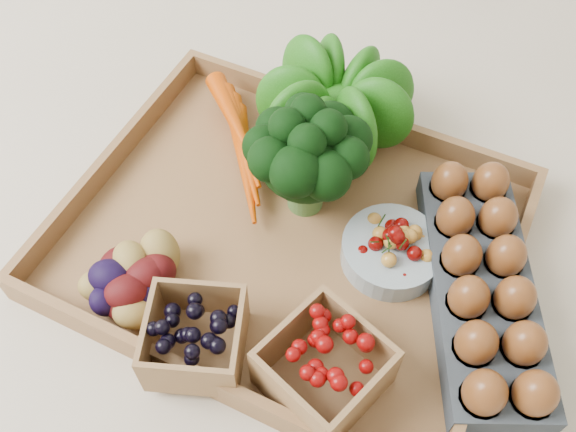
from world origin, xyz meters
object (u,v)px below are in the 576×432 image
at_px(cherry_bowl, 391,252).
at_px(egg_carton, 481,290).
at_px(broccoli, 306,174).
at_px(tray, 288,239).

xyz_separation_m(cherry_bowl, egg_carton, (0.11, -0.01, 0.00)).
bearing_deg(broccoli, cherry_bowl, -13.96).
bearing_deg(cherry_bowl, tray, -169.07).
bearing_deg(egg_carton, broccoli, 146.08).
bearing_deg(tray, broccoli, 92.82).
distance_m(tray, cherry_bowl, 0.13).
relative_size(tray, cherry_bowl, 4.41).
xyz_separation_m(tray, cherry_bowl, (0.13, 0.03, 0.02)).
height_order(tray, broccoli, broccoli).
xyz_separation_m(tray, broccoli, (-0.00, 0.06, 0.07)).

